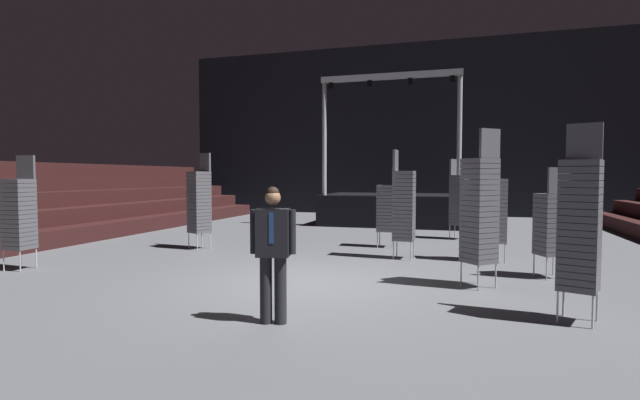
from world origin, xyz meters
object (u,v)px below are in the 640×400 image
object	(u,v)px
man_with_tie	(273,247)
chair_stack_mid_left	(199,201)
chair_stack_front_right	(459,199)
chair_stack_rear_right	(19,213)
chair_stack_rear_centre	(480,209)
chair_stack_aisle_left	(580,223)
chair_stack_mid_centre	(551,223)
chair_stack_rear_left	(404,204)
stage_riser	(394,207)
chair_stack_mid_right	(387,207)
chair_stack_front_left	(493,209)

from	to	relation	value
man_with_tie	chair_stack_mid_left	size ratio (longest dim) A/B	0.71
chair_stack_front_right	chair_stack_rear_right	bearing A→B (deg)	-27.73
chair_stack_rear_right	chair_stack_rear_centre	size ratio (longest dim) A/B	0.87
chair_stack_mid_left	chair_stack_rear_right	distance (m)	3.88
man_with_tie	chair_stack_rear_centre	size ratio (longest dim) A/B	0.66
chair_stack_mid_left	chair_stack_aisle_left	distance (m)	8.65
man_with_tie	chair_stack_mid_centre	bearing A→B (deg)	-146.03
chair_stack_front_right	chair_stack_aisle_left	xyz separation A→B (m)	(1.48, -7.72, 0.08)
chair_stack_rear_left	chair_stack_aisle_left	xyz separation A→B (m)	(2.62, -3.98, 0.04)
chair_stack_rear_centre	chair_stack_aisle_left	world-z (taller)	chair_stack_rear_centre
chair_stack_mid_left	chair_stack_rear_centre	size ratio (longest dim) A/B	0.93
chair_stack_mid_left	chair_stack_mid_centre	distance (m)	7.91
stage_riser	man_with_tie	bearing A→B (deg)	-88.87
chair_stack_mid_left	chair_stack_rear_right	size ratio (longest dim) A/B	1.08
chair_stack_mid_left	chair_stack_mid_right	bearing A→B (deg)	-134.38
man_with_tie	chair_stack_aisle_left	world-z (taller)	chair_stack_aisle_left
stage_riser	chair_stack_mid_centre	distance (m)	9.58
stage_riser	chair_stack_aisle_left	bearing A→B (deg)	-71.42
chair_stack_mid_left	chair_stack_mid_centre	world-z (taller)	chair_stack_mid_left
chair_stack_mid_centre	man_with_tie	bearing A→B (deg)	-158.41
chair_stack_front_right	man_with_tie	bearing A→B (deg)	7.52
chair_stack_rear_centre	chair_stack_aisle_left	xyz separation A→B (m)	(1.12, -1.61, -0.04)
chair_stack_front_right	chair_stack_aisle_left	world-z (taller)	chair_stack_aisle_left
man_with_tie	chair_stack_mid_right	size ratio (longest dim) A/B	0.82
chair_stack_front_right	chair_stack_rear_left	xyz separation A→B (m)	(-1.14, -3.74, 0.04)
chair_stack_front_right	chair_stack_mid_right	size ratio (longest dim) A/B	1.12
chair_stack_front_left	chair_stack_mid_centre	bearing A→B (deg)	18.71
chair_stack_front_right	chair_stack_mid_centre	xyz separation A→B (m)	(1.61, -4.98, -0.17)
chair_stack_mid_right	chair_stack_mid_centre	size ratio (longest dim) A/B	1.04
man_with_tie	chair_stack_mid_right	world-z (taller)	chair_stack_mid_right
chair_stack_rear_centre	man_with_tie	bearing A→B (deg)	-175.71
chair_stack_mid_centre	chair_stack_front_right	bearing A→B (deg)	83.47
chair_stack_mid_right	chair_stack_rear_centre	size ratio (longest dim) A/B	0.80
chair_stack_mid_left	chair_stack_mid_right	world-z (taller)	chair_stack_mid_left
chair_stack_mid_centre	chair_stack_rear_centre	distance (m)	1.71
man_with_tie	chair_stack_mid_left	bearing A→B (deg)	-63.56
chair_stack_mid_right	chair_stack_aisle_left	distance (m)	6.44
chair_stack_mid_centre	chair_stack_front_left	bearing A→B (deg)	97.91
chair_stack_mid_centre	chair_stack_rear_left	size ratio (longest dim) A/B	0.82
stage_riser	chair_stack_rear_left	bearing A→B (deg)	-80.63
chair_stack_rear_left	chair_stack_rear_right	distance (m)	7.75
chair_stack_front_right	chair_stack_mid_left	bearing A→B (deg)	-37.88
chair_stack_front_left	chair_stack_aisle_left	distance (m)	4.22
man_with_tie	chair_stack_rear_centre	xyz separation A→B (m)	(2.48, 2.75, 0.33)
chair_stack_front_right	chair_stack_rear_left	world-z (taller)	chair_stack_rear_left
chair_stack_front_left	chair_stack_mid_left	xyz separation A→B (m)	(-6.91, -0.17, 0.08)
chair_stack_rear_right	chair_stack_rear_centre	xyz separation A→B (m)	(8.47, 1.01, 0.17)
chair_stack_front_left	chair_stack_mid_centre	distance (m)	1.67
chair_stack_front_left	chair_stack_rear_centre	size ratio (longest dim) A/B	0.87
man_with_tie	chair_stack_rear_right	xyz separation A→B (m)	(-5.99, 1.74, 0.16)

